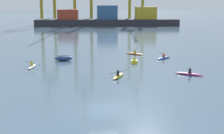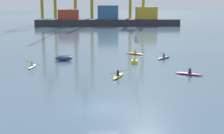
{
  "view_description": "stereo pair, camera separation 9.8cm",
  "coord_description": "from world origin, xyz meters",
  "px_view_note": "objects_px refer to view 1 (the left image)",
  "views": [
    {
      "loc": [
        -0.99,
        -24.9,
        8.22
      ],
      "look_at": [
        1.57,
        14.24,
        0.6
      ],
      "focal_mm": 52.34,
      "sensor_mm": 36.0,
      "label": 1
    },
    {
      "loc": [
        -0.89,
        -24.91,
        8.22
      ],
      "look_at": [
        1.57,
        14.24,
        0.6
      ],
      "focal_mm": 52.34,
      "sensor_mm": 36.0,
      "label": 2
    }
  ],
  "objects_px": {
    "kayak_blue": "(164,57)",
    "kayak_magenta": "(189,74)",
    "channel_buoy": "(134,61)",
    "kayak_yellow": "(118,76)",
    "container_barge": "(108,19)",
    "kayak_white": "(32,66)",
    "capsized_dinghy": "(64,58)",
    "kayak_orange": "(135,53)"
  },
  "relations": [
    {
      "from": "kayak_orange",
      "to": "kayak_yellow",
      "type": "xyz_separation_m",
      "value": [
        -4.12,
        -16.67,
        0.0
      ]
    },
    {
      "from": "channel_buoy",
      "to": "kayak_blue",
      "type": "relative_size",
      "value": 0.35
    },
    {
      "from": "channel_buoy",
      "to": "kayak_magenta",
      "type": "bearing_deg",
      "value": -55.8
    },
    {
      "from": "capsized_dinghy",
      "to": "kayak_orange",
      "type": "relative_size",
      "value": 0.89
    },
    {
      "from": "container_barge",
      "to": "capsized_dinghy",
      "type": "relative_size",
      "value": 20.27
    },
    {
      "from": "channel_buoy",
      "to": "capsized_dinghy",
      "type": "bearing_deg",
      "value": 164.25
    },
    {
      "from": "kayak_orange",
      "to": "kayak_blue",
      "type": "relative_size",
      "value": 1.03
    },
    {
      "from": "kayak_magenta",
      "to": "capsized_dinghy",
      "type": "bearing_deg",
      "value": 145.08
    },
    {
      "from": "channel_buoy",
      "to": "kayak_yellow",
      "type": "distance_m",
      "value": 9.1
    },
    {
      "from": "channel_buoy",
      "to": "kayak_yellow",
      "type": "bearing_deg",
      "value": -109.19
    },
    {
      "from": "kayak_yellow",
      "to": "kayak_blue",
      "type": "bearing_deg",
      "value": 56.98
    },
    {
      "from": "kayak_white",
      "to": "kayak_magenta",
      "type": "distance_m",
      "value": 20.1
    },
    {
      "from": "kayak_white",
      "to": "kayak_magenta",
      "type": "bearing_deg",
      "value": -17.02
    },
    {
      "from": "capsized_dinghy",
      "to": "kayak_magenta",
      "type": "xyz_separation_m",
      "value": [
        15.48,
        -10.8,
        -0.18
      ]
    },
    {
      "from": "kayak_blue",
      "to": "kayak_magenta",
      "type": "bearing_deg",
      "value": -88.08
    },
    {
      "from": "kayak_orange",
      "to": "kayak_magenta",
      "type": "distance_m",
      "value": 16.61
    },
    {
      "from": "container_barge",
      "to": "kayak_orange",
      "type": "relative_size",
      "value": 18.02
    },
    {
      "from": "kayak_yellow",
      "to": "kayak_blue",
      "type": "distance_m",
      "value": 14.7
    },
    {
      "from": "capsized_dinghy",
      "to": "kayak_yellow",
      "type": "distance_m",
      "value": 13.44
    },
    {
      "from": "capsized_dinghy",
      "to": "kayak_magenta",
      "type": "distance_m",
      "value": 18.87
    },
    {
      "from": "kayak_white",
      "to": "channel_buoy",
      "type": "bearing_deg",
      "value": 8.58
    },
    {
      "from": "container_barge",
      "to": "channel_buoy",
      "type": "xyz_separation_m",
      "value": [
        -0.58,
        -80.22,
        -2.09
      ]
    },
    {
      "from": "capsized_dinghy",
      "to": "kayak_white",
      "type": "xyz_separation_m",
      "value": [
        -3.74,
        -4.92,
        -0.18
      ]
    },
    {
      "from": "kayak_white",
      "to": "kayak_magenta",
      "type": "xyz_separation_m",
      "value": [
        19.22,
        -5.88,
        -0.0
      ]
    },
    {
      "from": "kayak_orange",
      "to": "kayak_white",
      "type": "xyz_separation_m",
      "value": [
        -14.93,
        -10.16,
        0.0
      ]
    },
    {
      "from": "capsized_dinghy",
      "to": "kayak_yellow",
      "type": "height_order",
      "value": "kayak_yellow"
    },
    {
      "from": "container_barge",
      "to": "kayak_white",
      "type": "xyz_separation_m",
      "value": [
        -14.39,
        -82.3,
        -2.28
      ]
    },
    {
      "from": "kayak_white",
      "to": "kayak_magenta",
      "type": "height_order",
      "value": "kayak_magenta"
    },
    {
      "from": "capsized_dinghy",
      "to": "kayak_white",
      "type": "distance_m",
      "value": 6.19
    },
    {
      "from": "channel_buoy",
      "to": "kayak_yellow",
      "type": "xyz_separation_m",
      "value": [
        -2.99,
        -8.59,
        -0.19
      ]
    },
    {
      "from": "kayak_yellow",
      "to": "kayak_white",
      "type": "bearing_deg",
      "value": 148.96
    },
    {
      "from": "kayak_magenta",
      "to": "kayak_white",
      "type": "bearing_deg",
      "value": 162.98
    },
    {
      "from": "kayak_blue",
      "to": "kayak_magenta",
      "type": "height_order",
      "value": "kayak_blue"
    },
    {
      "from": "kayak_orange",
      "to": "kayak_white",
      "type": "relative_size",
      "value": 0.86
    },
    {
      "from": "container_barge",
      "to": "kayak_blue",
      "type": "bearing_deg",
      "value": -86.68
    },
    {
      "from": "container_barge",
      "to": "kayak_blue",
      "type": "relative_size",
      "value": 18.49
    },
    {
      "from": "kayak_white",
      "to": "container_barge",
      "type": "bearing_deg",
      "value": 80.08
    },
    {
      "from": "capsized_dinghy",
      "to": "kayak_blue",
      "type": "relative_size",
      "value": 0.91
    },
    {
      "from": "channel_buoy",
      "to": "kayak_blue",
      "type": "height_order",
      "value": "kayak_blue"
    },
    {
      "from": "kayak_blue",
      "to": "capsized_dinghy",
      "type": "bearing_deg",
      "value": -176.6
    },
    {
      "from": "container_barge",
      "to": "channel_buoy",
      "type": "height_order",
      "value": "container_barge"
    },
    {
      "from": "kayak_yellow",
      "to": "kayak_blue",
      "type": "xyz_separation_m",
      "value": [
        8.01,
        12.33,
        0.0
      ]
    }
  ]
}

